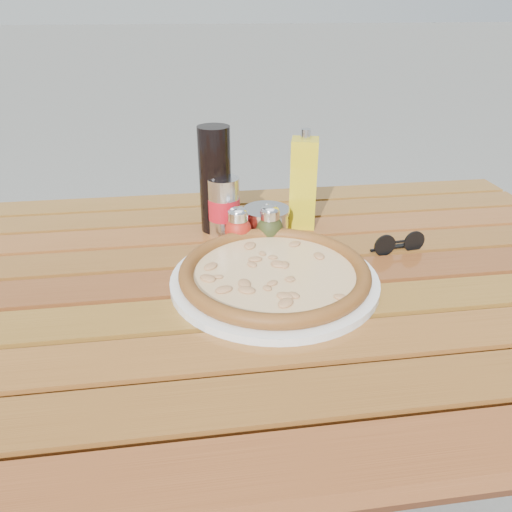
{
  "coord_description": "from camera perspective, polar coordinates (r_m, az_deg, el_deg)",
  "views": [
    {
      "loc": [
        -0.11,
        -0.77,
        1.19
      ],
      "look_at": [
        0.0,
        0.02,
        0.78
      ],
      "focal_mm": 35.0,
      "sensor_mm": 36.0,
      "label": 1
    }
  ],
  "objects": [
    {
      "name": "pepper_shaker",
      "position": [
        0.99,
        -2.05,
        3.31
      ],
      "size": [
        0.07,
        0.07,
        0.08
      ],
      "rotation": [
        0.0,
        0.0,
        -0.42
      ],
      "color": "red",
      "rests_on": "table"
    },
    {
      "name": "oregano_shaker",
      "position": [
        1.0,
        1.57,
        3.52
      ],
      "size": [
        0.07,
        0.07,
        0.08
      ],
      "rotation": [
        0.0,
        0.0,
        -0.37
      ],
      "color": "#333A17",
      "rests_on": "table"
    },
    {
      "name": "soda_can",
      "position": [
        1.04,
        -3.7,
        5.68
      ],
      "size": [
        0.08,
        0.08,
        0.12
      ],
      "rotation": [
        0.0,
        0.0,
        -0.27
      ],
      "color": "silver",
      "rests_on": "table"
    },
    {
      "name": "parmesan_tin",
      "position": [
        1.04,
        1.2,
        3.97
      ],
      "size": [
        0.12,
        0.12,
        0.07
      ],
      "rotation": [
        0.0,
        0.0,
        -0.38
      ],
      "color": "silver",
      "rests_on": "table"
    },
    {
      "name": "sunglasses",
      "position": [
        1.01,
        16.0,
        1.33
      ],
      "size": [
        0.11,
        0.04,
        0.04
      ],
      "rotation": [
        0.0,
        0.0,
        0.13
      ],
      "color": "black",
      "rests_on": "table"
    },
    {
      "name": "pizza",
      "position": [
        0.86,
        2.13,
        -1.84
      ],
      "size": [
        0.35,
        0.35,
        0.03
      ],
      "rotation": [
        0.0,
        0.0,
        -0.07
      ],
      "color": "#FFEAB6",
      "rests_on": "plate"
    },
    {
      "name": "table",
      "position": [
        0.93,
        0.17,
        -6.35
      ],
      "size": [
        1.4,
        0.9,
        0.75
      ],
      "color": "#33170B",
      "rests_on": "ground"
    },
    {
      "name": "olive_oil_cruet",
      "position": [
        1.07,
        5.44,
        8.3
      ],
      "size": [
        0.07,
        0.07,
        0.21
      ],
      "rotation": [
        0.0,
        0.0,
        -0.26
      ],
      "color": "gold",
      "rests_on": "table"
    },
    {
      "name": "dark_bottle",
      "position": [
        1.04,
        -4.68,
        8.66
      ],
      "size": [
        0.07,
        0.07,
        0.22
      ],
      "primitive_type": "cylinder",
      "rotation": [
        0.0,
        0.0,
        0.1
      ],
      "color": "black",
      "rests_on": "table"
    },
    {
      "name": "plate",
      "position": [
        0.87,
        2.12,
        -2.75
      ],
      "size": [
        0.4,
        0.4,
        0.01
      ],
      "primitive_type": "cylinder",
      "rotation": [
        0.0,
        0.0,
        -0.13
      ],
      "color": "white",
      "rests_on": "table"
    }
  ]
}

